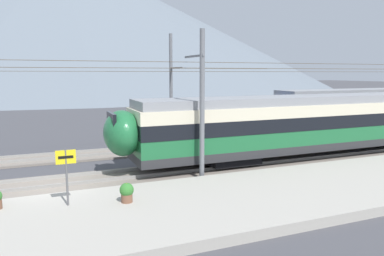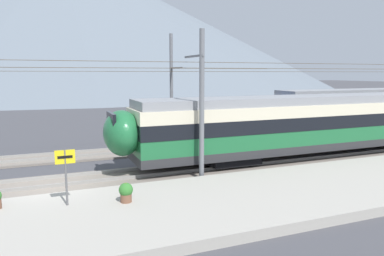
% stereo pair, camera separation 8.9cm
% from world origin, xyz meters
% --- Properties ---
extents(ground_plane, '(400.00, 400.00, 0.00)m').
position_xyz_m(ground_plane, '(0.00, 0.00, 0.00)').
color(ground_plane, '#424247').
extents(platform_slab, '(120.00, 6.17, 0.38)m').
position_xyz_m(platform_slab, '(0.00, -4.28, 0.19)').
color(platform_slab, '#A39E93').
rests_on(platform_slab, ground).
extents(track_near, '(120.00, 3.00, 0.28)m').
position_xyz_m(track_near, '(0.00, 1.16, 0.07)').
color(track_near, slate).
rests_on(track_near, ground).
extents(track_far, '(120.00, 3.00, 0.28)m').
position_xyz_m(track_far, '(0.00, 6.88, 0.07)').
color(track_far, slate).
rests_on(track_far, ground).
extents(train_near_platform, '(29.88, 3.00, 4.27)m').
position_xyz_m(train_near_platform, '(17.53, 1.16, 2.23)').
color(train_near_platform, '#2D2D30').
rests_on(train_near_platform, track_near).
extents(catenary_mast_mid, '(41.49, 2.27, 7.20)m').
position_xyz_m(catenary_mast_mid, '(6.77, -0.65, 3.83)').
color(catenary_mast_mid, slate).
rests_on(catenary_mast_mid, ground).
extents(catenary_mast_far_side, '(41.49, 2.49, 8.00)m').
position_xyz_m(catenary_mast_far_side, '(8.64, 8.92, 4.14)').
color(catenary_mast_far_side, slate).
rests_on(catenary_mast_far_side, ground).
extents(platform_sign, '(0.70, 0.08, 2.06)m').
position_xyz_m(platform_sign, '(0.48, -2.90, 1.90)').
color(platform_sign, '#59595B').
rests_on(platform_sign, platform_slab).
extents(potted_plant_platform_edge, '(0.53, 0.53, 0.74)m').
position_xyz_m(potted_plant_platform_edge, '(2.56, -3.38, 0.79)').
color(potted_plant_platform_edge, brown).
rests_on(potted_plant_platform_edge, platform_slab).
extents(mountain_central_peak, '(211.69, 211.69, 54.00)m').
position_xyz_m(mountain_central_peak, '(7.97, 145.17, 27.00)').
color(mountain_central_peak, slate).
rests_on(mountain_central_peak, ground).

